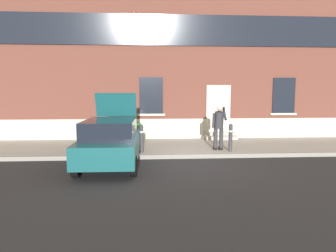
{
  "coord_description": "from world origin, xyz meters",
  "views": [
    {
      "loc": [
        -1.3,
        -9.47,
        2.39
      ],
      "look_at": [
        -0.58,
        1.6,
        1.1
      ],
      "focal_mm": 31.83,
      "sensor_mm": 36.0,
      "label": 1
    }
  ],
  "objects_px": {
    "bollard_far_left": "(141,137)",
    "planter_cream": "(138,131)",
    "person_on_phone": "(219,124)",
    "hatchback_car_teal": "(111,141)",
    "planter_charcoal": "(89,132)",
    "bollard_near_person": "(231,137)"
  },
  "relations": [
    {
      "from": "bollard_far_left",
      "to": "planter_cream",
      "type": "distance_m",
      "value": 2.67
    },
    {
      "from": "bollard_far_left",
      "to": "person_on_phone",
      "type": "bearing_deg",
      "value": 5.11
    },
    {
      "from": "hatchback_car_teal",
      "to": "planter_cream",
      "type": "relative_size",
      "value": 4.75
    },
    {
      "from": "planter_charcoal",
      "to": "planter_cream",
      "type": "distance_m",
      "value": 2.18
    },
    {
      "from": "bollard_far_left",
      "to": "bollard_near_person",
      "type": "bearing_deg",
      "value": 0.0
    },
    {
      "from": "person_on_phone",
      "to": "planter_charcoal",
      "type": "height_order",
      "value": "person_on_phone"
    },
    {
      "from": "planter_cream",
      "to": "planter_charcoal",
      "type": "bearing_deg",
      "value": -177.46
    },
    {
      "from": "bollard_far_left",
      "to": "planter_charcoal",
      "type": "xyz_separation_m",
      "value": [
        -2.4,
        2.56,
        -0.11
      ]
    },
    {
      "from": "bollard_near_person",
      "to": "planter_charcoal",
      "type": "bearing_deg",
      "value": 155.89
    },
    {
      "from": "bollard_near_person",
      "to": "hatchback_car_teal",
      "type": "bearing_deg",
      "value": -164.53
    },
    {
      "from": "bollard_near_person",
      "to": "planter_cream",
      "type": "height_order",
      "value": "bollard_near_person"
    },
    {
      "from": "bollard_near_person",
      "to": "planter_charcoal",
      "type": "height_order",
      "value": "bollard_near_person"
    },
    {
      "from": "planter_charcoal",
      "to": "bollard_far_left",
      "type": "bearing_deg",
      "value": -46.84
    },
    {
      "from": "bollard_near_person",
      "to": "bollard_far_left",
      "type": "bearing_deg",
      "value": 180.0
    },
    {
      "from": "hatchback_car_teal",
      "to": "bollard_near_person",
      "type": "distance_m",
      "value": 4.43
    },
    {
      "from": "bollard_near_person",
      "to": "bollard_far_left",
      "type": "height_order",
      "value": "same"
    },
    {
      "from": "person_on_phone",
      "to": "planter_charcoal",
      "type": "relative_size",
      "value": 2.03
    },
    {
      "from": "hatchback_car_teal",
      "to": "planter_cream",
      "type": "xyz_separation_m",
      "value": [
        0.72,
        3.84,
        -0.19
      ]
    },
    {
      "from": "hatchback_car_teal",
      "to": "bollard_far_left",
      "type": "relative_size",
      "value": 3.91
    },
    {
      "from": "person_on_phone",
      "to": "bollard_near_person",
      "type": "bearing_deg",
      "value": -49.04
    },
    {
      "from": "hatchback_car_teal",
      "to": "planter_charcoal",
      "type": "distance_m",
      "value": 4.02
    },
    {
      "from": "hatchback_car_teal",
      "to": "planter_cream",
      "type": "height_order",
      "value": "hatchback_car_teal"
    }
  ]
}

